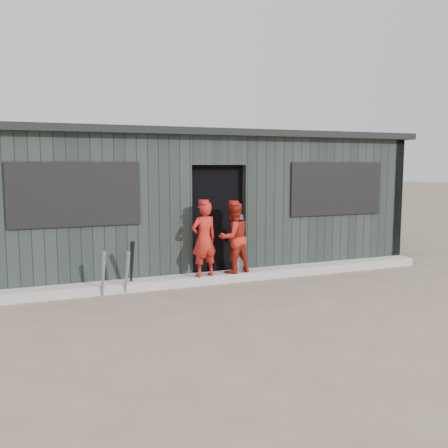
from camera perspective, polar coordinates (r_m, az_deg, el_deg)
name	(u,v)px	position (r m, az deg, el deg)	size (l,w,h in m)	color
ground	(273,309)	(7.08, 5.59, -9.68)	(80.00, 80.00, 0.00)	#705B4D
curb	(224,277)	(8.66, -0.05, -6.07)	(8.00, 0.36, 0.15)	#A7A8A2
bat_left	(103,274)	(7.81, -13.64, -5.55)	(0.07, 0.07, 0.72)	gray
bat_mid	(127,273)	(7.88, -11.06, -5.47)	(0.07, 0.07, 0.70)	gray
bat_right	(132,266)	(8.01, -10.50, -4.75)	(0.07, 0.07, 0.87)	black
player_red_left	(204,239)	(8.27, -2.31, -1.73)	(0.46, 0.30, 1.26)	red
player_red_right	(233,238)	(8.56, 1.09, -1.56)	(0.59, 0.46, 1.22)	#B22215
player_grey_back	(243,243)	(9.15, 2.18, -2.19)	(0.56, 0.37, 1.15)	#B4B4B4
dugout	(192,201)	(10.05, -3.68, 2.70)	(8.30, 3.30, 2.62)	black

